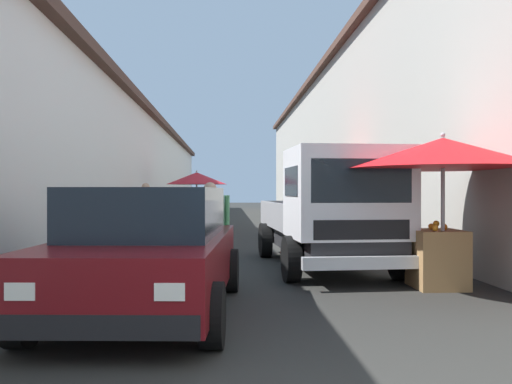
# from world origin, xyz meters

# --- Properties ---
(ground) EXTENTS (90.00, 90.00, 0.00)m
(ground) POSITION_xyz_m (13.50, 0.00, 0.00)
(ground) COLOR #282826
(building_left_whitewash) EXTENTS (49.80, 7.50, 4.42)m
(building_left_whitewash) POSITION_xyz_m (15.75, 6.91, 2.22)
(building_left_whitewash) COLOR silver
(building_left_whitewash) RESTS_ON ground
(building_right_concrete) EXTENTS (49.80, 7.50, 6.62)m
(building_right_concrete) POSITION_xyz_m (15.75, -6.91, 3.32)
(building_right_concrete) COLOR #A39E93
(building_right_concrete) RESTS_ON ground
(fruit_stall_far_left) EXTENTS (2.48, 2.48, 2.35)m
(fruit_stall_far_left) POSITION_xyz_m (13.66, -2.41, 1.84)
(fruit_stall_far_left) COLOR #9E9EA3
(fruit_stall_far_left) RESTS_ON ground
(fruit_stall_far_right) EXTENTS (2.20, 2.20, 2.15)m
(fruit_stall_far_right) POSITION_xyz_m (17.27, 1.63, 1.62)
(fruit_stall_far_right) COLOR #9E9EA3
(fruit_stall_far_right) RESTS_ON ground
(fruit_stall_near_left) EXTENTS (2.68, 2.68, 2.24)m
(fruit_stall_near_left) POSITION_xyz_m (5.38, -2.51, 1.76)
(fruit_stall_near_left) COLOR #9E9EA3
(fruit_stall_near_left) RESTS_ON ground
(hatchback_car) EXTENTS (4.02, 2.14, 1.45)m
(hatchback_car) POSITION_xyz_m (4.19, 1.43, 0.74)
(hatchback_car) COLOR #600F14
(hatchback_car) RESTS_ON ground
(delivery_truck) EXTENTS (5.01, 2.19, 2.08)m
(delivery_truck) POSITION_xyz_m (6.85, -1.28, 1.04)
(delivery_truck) COLOR black
(delivery_truck) RESTS_ON ground
(vendor_by_crates) EXTENTS (0.65, 0.24, 1.63)m
(vendor_by_crates) POSITION_xyz_m (13.33, 2.88, 0.94)
(vendor_by_crates) COLOR #232328
(vendor_by_crates) RESTS_ON ground
(vendor_in_shade) EXTENTS (0.23, 0.62, 1.55)m
(vendor_in_shade) POSITION_xyz_m (6.49, 0.81, 0.88)
(vendor_in_shade) COLOR #665B4C
(vendor_in_shade) RESTS_ON ground
(parked_scooter) EXTENTS (1.69, 0.47, 1.14)m
(parked_scooter) POSITION_xyz_m (9.07, 1.55, 0.45)
(parked_scooter) COLOR black
(parked_scooter) RESTS_ON ground
(plastic_stool) EXTENTS (0.30, 0.30, 0.43)m
(plastic_stool) POSITION_xyz_m (6.45, 1.78, 0.33)
(plastic_stool) COLOR #1E8C3F
(plastic_stool) RESTS_ON ground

